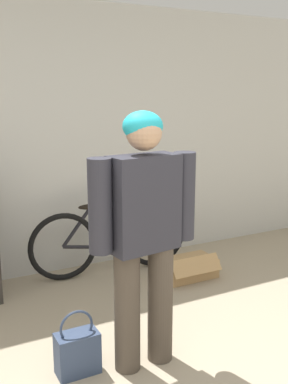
{
  "coord_description": "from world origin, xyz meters",
  "views": [
    {
      "loc": [
        -1.13,
        -1.42,
        1.76
      ],
      "look_at": [
        0.11,
        0.95,
        1.16
      ],
      "focal_mm": 42.0,
      "sensor_mm": 36.0,
      "label": 1
    }
  ],
  "objects_px": {
    "bicycle": "(111,239)",
    "handbag": "(77,352)",
    "person": "(144,227)",
    "cardboard_box": "(187,268)"
  },
  "relations": [
    {
      "from": "bicycle",
      "to": "handbag",
      "type": "xyz_separation_m",
      "value": [
        -0.85,
        -1.41,
        -0.2
      ]
    },
    {
      "from": "person",
      "to": "handbag",
      "type": "relative_size",
      "value": 3.82
    },
    {
      "from": "person",
      "to": "bicycle",
      "type": "xyz_separation_m",
      "value": [
        0.42,
        1.51,
        -0.59
      ]
    },
    {
      "from": "handbag",
      "to": "cardboard_box",
      "type": "distance_m",
      "value": 1.74
    },
    {
      "from": "person",
      "to": "cardboard_box",
      "type": "height_order",
      "value": "person"
    },
    {
      "from": "handbag",
      "to": "bicycle",
      "type": "bearing_deg",
      "value": 59.08
    },
    {
      "from": "person",
      "to": "bicycle",
      "type": "bearing_deg",
      "value": 67.41
    },
    {
      "from": "person",
      "to": "cardboard_box",
      "type": "xyz_separation_m",
      "value": [
        1.03,
        1.06,
        -0.85
      ]
    },
    {
      "from": "bicycle",
      "to": "handbag",
      "type": "relative_size",
      "value": 3.73
    },
    {
      "from": "person",
      "to": "cardboard_box",
      "type": "relative_size",
      "value": 3.04
    }
  ]
}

